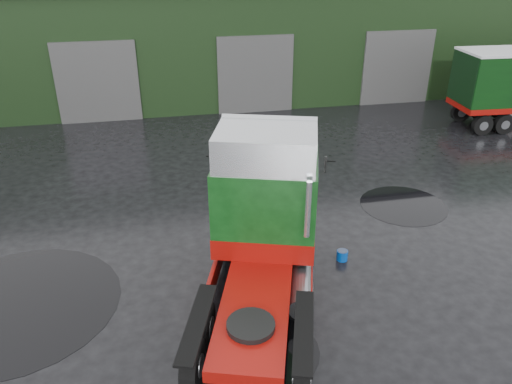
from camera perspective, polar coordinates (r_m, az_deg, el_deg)
ground at (r=14.62m, az=3.29°, el=-7.76°), size 100.00×100.00×0.00m
warehouse at (r=32.45m, az=-2.31°, el=17.68°), size 32.40×12.40×6.30m
hero_tractor at (r=11.53m, az=0.33°, el=-5.48°), size 4.86×7.41×4.26m
wash_bucket at (r=14.74m, az=9.82°, el=-7.14°), size 0.42×0.42×0.30m
tree_back_b at (r=43.90m, az=6.40°, el=20.71°), size 4.40×4.40×7.50m
puddle_0 at (r=11.82m, az=1.22°, el=-17.70°), size 2.40×2.40×0.01m
puddle_1 at (r=18.21m, az=16.48°, el=-1.45°), size 3.00×3.00×0.01m
puddle_2 at (r=14.34m, az=-25.66°, el=-11.59°), size 5.17×5.17×0.01m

